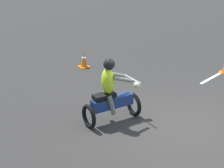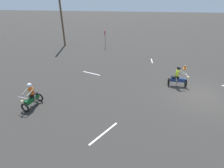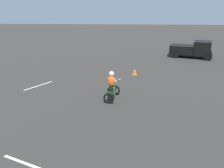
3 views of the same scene
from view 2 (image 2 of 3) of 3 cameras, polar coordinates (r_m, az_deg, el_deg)
name	(u,v)px [view 2 (image 2 of 3)]	position (r m, az deg, el deg)	size (l,w,h in m)	color
ground_plane	(197,95)	(14.26, 26.07, -3.15)	(120.00, 120.00, 0.00)	#2D2B28
motorcycle_rider_foreground	(178,77)	(14.63, 20.64, 2.00)	(0.74, 1.53, 1.66)	black
motorcycle_rider_background	(32,96)	(12.37, -24.78, -3.71)	(1.56, 0.93, 1.66)	black
stop_sign	(105,35)	(23.87, -2.31, 15.69)	(0.70, 0.08, 2.30)	slate
traffic_cone_near_right	(185,66)	(18.54, 22.79, 5.31)	(0.32, 0.32, 0.48)	orange
lane_stripe_e	(152,61)	(19.69, 12.89, 7.38)	(0.10, 1.33, 0.01)	silver
lane_stripe_n	(92,73)	(16.28, -6.71, 3.51)	(0.10, 1.81, 0.01)	silver
lane_stripe_nw	(104,133)	(9.68, -2.70, -15.75)	(0.10, 2.16, 0.01)	silver
utility_pole_near	(61,11)	(25.27, -16.38, 21.78)	(0.24, 0.24, 8.85)	brown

